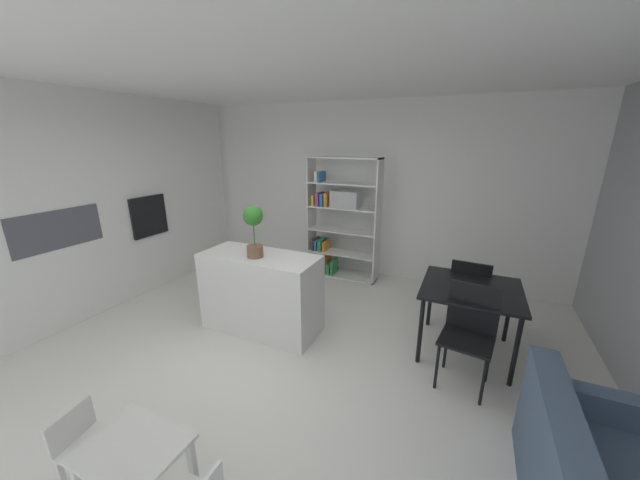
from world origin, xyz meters
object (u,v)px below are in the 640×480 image
at_px(dining_table, 471,294).
at_px(built_in_oven, 149,216).
at_px(potted_plant_on_island, 254,226).
at_px(child_chair_left, 86,443).
at_px(dining_chair_near, 470,326).
at_px(dining_chair_far, 469,288).
at_px(child_table, 135,459).
at_px(open_bookshelf, 339,218).
at_px(kitchen_island, 261,292).

bearing_deg(dining_table, built_in_oven, -177.51).
bearing_deg(dining_table, potted_plant_on_island, -165.56).
relative_size(potted_plant_on_island, child_chair_left, 1.07).
height_order(dining_table, dining_chair_near, dining_chair_near).
bearing_deg(dining_chair_far, child_chair_left, 58.49).
height_order(built_in_oven, child_chair_left, built_in_oven).
bearing_deg(child_table, open_bookshelf, 93.98).
distance_m(dining_table, dining_chair_near, 0.49).
bearing_deg(open_bookshelf, dining_table, -34.91).
bearing_deg(open_bookshelf, potted_plant_on_island, -96.62).
relative_size(built_in_oven, kitchen_island, 0.42).
relative_size(built_in_oven, child_chair_left, 1.07).
xyz_separation_m(built_in_oven, open_bookshelf, (2.36, 1.60, -0.14)).
xyz_separation_m(child_table, child_chair_left, (-0.47, -0.01, -0.09)).
xyz_separation_m(open_bookshelf, dining_chair_far, (2.01, -0.92, -0.44)).
relative_size(open_bookshelf, dining_chair_near, 2.04).
distance_m(open_bookshelf, dining_table, 2.48).
bearing_deg(built_in_oven, open_bookshelf, 34.09).
bearing_deg(dining_chair_near, kitchen_island, -171.12).
distance_m(dining_chair_near, dining_chair_far, 0.96).
xyz_separation_m(potted_plant_on_island, dining_chair_near, (2.26, 0.10, -0.72)).
bearing_deg(child_table, built_in_oven, 137.86).
height_order(dining_chair_near, dining_chair_far, dining_chair_near).
distance_m(child_chair_left, dining_chair_near, 3.07).
distance_m(open_bookshelf, dining_chair_far, 2.25).
bearing_deg(built_in_oven, kitchen_island, -8.57).
height_order(potted_plant_on_island, dining_chair_far, potted_plant_on_island).
bearing_deg(child_chair_left, kitchen_island, -8.63).
bearing_deg(built_in_oven, dining_chair_near, -3.78).
xyz_separation_m(potted_plant_on_island, dining_chair_far, (2.24, 1.06, -0.75)).
bearing_deg(dining_chair_near, dining_table, 99.68).
height_order(built_in_oven, open_bookshelf, open_bookshelf).
xyz_separation_m(potted_plant_on_island, child_chair_left, (0.04, -2.00, -0.98)).
bearing_deg(potted_plant_on_island, child_chair_left, -88.88).
height_order(open_bookshelf, child_chair_left, open_bookshelf).
bearing_deg(potted_plant_on_island, child_table, -75.75).
relative_size(child_table, dining_chair_near, 0.59).
distance_m(child_chair_left, dining_chair_far, 3.78).
bearing_deg(open_bookshelf, built_in_oven, -145.91).
height_order(potted_plant_on_island, child_chair_left, potted_plant_on_island).
xyz_separation_m(potted_plant_on_island, dining_table, (2.24, 0.58, -0.62)).
distance_m(built_in_oven, potted_plant_on_island, 2.17).
distance_m(built_in_oven, child_chair_left, 3.33).
distance_m(kitchen_island, child_table, 2.12).
distance_m(built_in_oven, open_bookshelf, 2.85).
relative_size(kitchen_island, dining_chair_near, 1.44).
height_order(kitchen_island, child_chair_left, kitchen_island).
distance_m(potted_plant_on_island, dining_chair_far, 2.59).
height_order(potted_plant_on_island, dining_chair_near, potted_plant_on_island).
distance_m(built_in_oven, dining_chair_far, 4.46).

